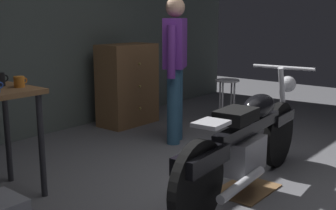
{
  "coord_description": "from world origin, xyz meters",
  "views": [
    {
      "loc": [
        -2.92,
        -1.73,
        1.45
      ],
      "look_at": [
        0.02,
        0.7,
        0.65
      ],
      "focal_mm": 44.88,
      "sensor_mm": 36.0,
      "label": 1
    }
  ],
  "objects_px": {
    "mug_black_matte": "(0,79)",
    "person_standing": "(175,64)",
    "motorcycle": "(247,140)",
    "shop_stool": "(227,90)",
    "mug_orange_travel": "(19,82)",
    "wooden_dresser": "(128,85)"
  },
  "relations": [
    {
      "from": "person_standing",
      "to": "mug_orange_travel",
      "type": "distance_m",
      "value": 1.96
    },
    {
      "from": "mug_orange_travel",
      "to": "mug_black_matte",
      "type": "xyz_separation_m",
      "value": [
        -0.07,
        0.17,
        0.01
      ]
    },
    {
      "from": "motorcycle",
      "to": "shop_stool",
      "type": "distance_m",
      "value": 2.16
    },
    {
      "from": "motorcycle",
      "to": "person_standing",
      "type": "xyz_separation_m",
      "value": [
        0.76,
        1.38,
        0.48
      ]
    },
    {
      "from": "wooden_dresser",
      "to": "shop_stool",
      "type": "bearing_deg",
      "value": -56.92
    },
    {
      "from": "shop_stool",
      "to": "wooden_dresser",
      "type": "bearing_deg",
      "value": 123.08
    },
    {
      "from": "shop_stool",
      "to": "mug_orange_travel",
      "type": "distance_m",
      "value": 2.98
    },
    {
      "from": "wooden_dresser",
      "to": "mug_black_matte",
      "type": "distance_m",
      "value": 2.46
    },
    {
      "from": "shop_stool",
      "to": "person_standing",
      "type": "bearing_deg",
      "value": 173.85
    },
    {
      "from": "person_standing",
      "to": "shop_stool",
      "type": "distance_m",
      "value": 1.08
    },
    {
      "from": "mug_orange_travel",
      "to": "mug_black_matte",
      "type": "bearing_deg",
      "value": 111.42
    },
    {
      "from": "mug_orange_travel",
      "to": "mug_black_matte",
      "type": "relative_size",
      "value": 1.04
    },
    {
      "from": "shop_stool",
      "to": "mug_black_matte",
      "type": "bearing_deg",
      "value": 174.31
    },
    {
      "from": "mug_black_matte",
      "to": "person_standing",
      "type": "bearing_deg",
      "value": -5.47
    },
    {
      "from": "mug_black_matte",
      "to": "shop_stool",
      "type": "bearing_deg",
      "value": -5.69
    },
    {
      "from": "shop_stool",
      "to": "motorcycle",
      "type": "bearing_deg",
      "value": -143.89
    },
    {
      "from": "motorcycle",
      "to": "mug_orange_travel",
      "type": "distance_m",
      "value": 1.91
    },
    {
      "from": "wooden_dresser",
      "to": "mug_orange_travel",
      "type": "relative_size",
      "value": 9.5
    },
    {
      "from": "person_standing",
      "to": "mug_black_matte",
      "type": "bearing_deg",
      "value": -34.04
    },
    {
      "from": "motorcycle",
      "to": "person_standing",
      "type": "bearing_deg",
      "value": 56.32
    },
    {
      "from": "person_standing",
      "to": "wooden_dresser",
      "type": "bearing_deg",
      "value": -132.03
    },
    {
      "from": "person_standing",
      "to": "shop_stool",
      "type": "xyz_separation_m",
      "value": [
        0.98,
        -0.11,
        -0.43
      ]
    }
  ]
}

